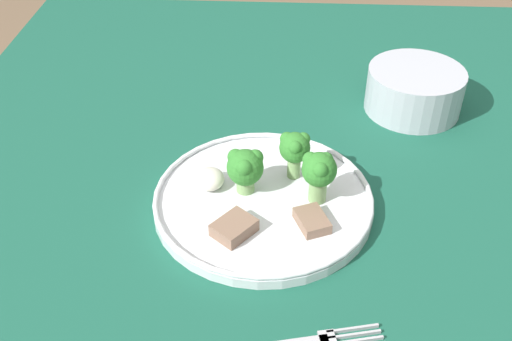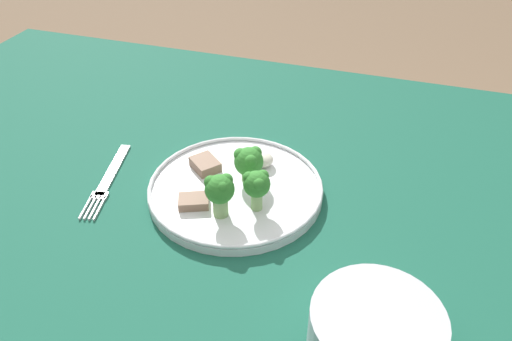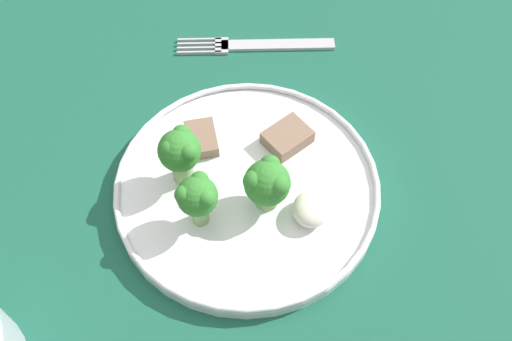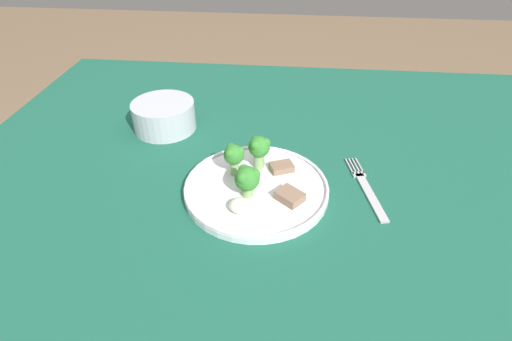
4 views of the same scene
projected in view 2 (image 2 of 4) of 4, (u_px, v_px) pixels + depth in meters
name	position (u px, v px, depth m)	size (l,w,h in m)	color
table	(185.00, 262.00, 0.75)	(1.31, 1.04, 0.78)	#195642
dinner_plate	(236.00, 189.00, 0.72)	(0.25, 0.25, 0.02)	white
fork	(108.00, 179.00, 0.75)	(0.06, 0.18, 0.00)	#B2B2B7
cream_bowl	(374.00, 335.00, 0.50)	(0.13, 0.13, 0.06)	#B7BCC6
broccoli_floret_near_rim_left	(220.00, 190.00, 0.65)	(0.04, 0.04, 0.06)	#7FA866
broccoli_floret_center_left	(249.00, 162.00, 0.71)	(0.04, 0.04, 0.05)	#7FA866
broccoli_floret_back_left	(257.00, 185.00, 0.66)	(0.04, 0.04, 0.06)	#7FA866
meat_slice_front_slice	(208.00, 165.00, 0.75)	(0.05, 0.05, 0.02)	#846651
meat_slice_middle_slice	(193.00, 201.00, 0.69)	(0.05, 0.04, 0.01)	#846651
sauce_dollop	(261.00, 159.00, 0.76)	(0.04, 0.03, 0.02)	silver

